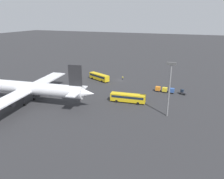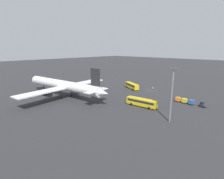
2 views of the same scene
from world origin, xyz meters
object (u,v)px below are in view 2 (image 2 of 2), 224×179
Objects in this scene: airplane at (64,85)px; cargo_cart_orange at (178,99)px; shuttle_bus_far at (142,102)px; cargo_cart_blue at (191,102)px; worker_person at (153,89)px; cargo_cart_yellow at (184,101)px; baggage_tug at (202,105)px; shuttle_bus_near at (132,85)px.

airplane is 25.79× the size of cargo_cart_orange.
cargo_cart_blue is at bearing -136.24° from shuttle_bus_far.
cargo_cart_blue reaches higher than worker_person.
cargo_cart_blue is at bearing -155.25° from airplane.
shuttle_bus_far reaches higher than cargo_cart_orange.
cargo_cart_blue is 1.00× the size of cargo_cart_yellow.
airplane is 61.41m from baggage_tug.
shuttle_bus_far reaches higher than cargo_cart_blue.
cargo_cart_orange is at bearing 149.50° from worker_person.
shuttle_bus_near is 5.67× the size of cargo_cart_yellow.
cargo_cart_orange reaches higher than worker_person.
shuttle_bus_near reaches higher than cargo_cart_yellow.
airplane is at bearing 31.53° from cargo_cart_blue.
baggage_tug is (-53.28, -30.17, -4.77)m from airplane.
cargo_cart_blue is at bearing -164.63° from shuttle_bus_near.
shuttle_bus_far is 6.14× the size of cargo_cart_yellow.
cargo_cart_blue is (-13.89, -16.13, -0.75)m from shuttle_bus_far.
cargo_cart_blue is (-35.72, 6.34, -0.74)m from shuttle_bus_near.
cargo_cart_yellow is at bearing -0.25° from cargo_cart_blue.
baggage_tug is 1.26× the size of cargo_cart_yellow.
shuttle_bus_near is (-13.23, -36.37, -3.79)m from airplane.
airplane is 25.79× the size of cargo_cart_yellow.
cargo_cart_blue and cargo_cart_orange have the same top height.
cargo_cart_orange is at bearing 17.38° from baggage_tug.
shuttle_bus_far is at bearing 63.51° from cargo_cart_orange.
baggage_tug is 7.20m from cargo_cart_yellow.
shuttle_bus_near is at bearing -10.06° from cargo_cart_blue.
worker_person is at bearing -24.95° from cargo_cart_blue.
shuttle_bus_far is (-21.83, 22.47, 0.02)m from shuttle_bus_near.
cargo_cart_blue is at bearing 179.75° from cargo_cart_yellow.
cargo_cart_blue is (-48.95, -30.03, -4.52)m from airplane.
baggage_tug is at bearing 158.58° from worker_person.
cargo_cart_yellow is at bearing -129.85° from shuttle_bus_far.
cargo_cart_orange is (2.86, -0.23, 0.00)m from cargo_cart_yellow.
worker_person is at bearing -3.46° from baggage_tug.
shuttle_bus_far is 4.86× the size of baggage_tug.
airplane is at bearing 95.44° from shuttle_bus_near.
shuttle_bus_far is 21.30m from cargo_cart_blue.
worker_person is 0.82× the size of cargo_cart_blue.
airplane reaches higher than worker_person.
cargo_cart_blue is at bearing 155.05° from worker_person.
shuttle_bus_near is 11.83m from worker_person.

